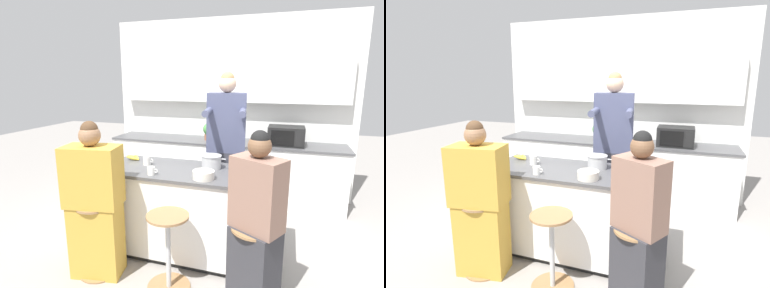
{
  "view_description": "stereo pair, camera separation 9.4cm",
  "coord_description": "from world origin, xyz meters",
  "views": [
    {
      "loc": [
        0.9,
        -2.71,
        1.79
      ],
      "look_at": [
        0.0,
        0.07,
        1.16
      ],
      "focal_mm": 28.0,
      "sensor_mm": 36.0,
      "label": 1
    },
    {
      "loc": [
        0.99,
        -2.68,
        1.79
      ],
      "look_at": [
        0.0,
        0.07,
        1.16
      ],
      "focal_mm": 28.0,
      "sensor_mm": 36.0,
      "label": 2
    }
  ],
  "objects": [
    {
      "name": "coffee_cup_near",
      "position": [
        -0.3,
        -0.26,
        0.94
      ],
      "size": [
        0.1,
        0.07,
        0.08
      ],
      "color": "white",
      "rests_on": "kitchen_island"
    },
    {
      "name": "kitchen_island",
      "position": [
        0.0,
        0.0,
        0.46
      ],
      "size": [
        1.78,
        0.72,
        0.91
      ],
      "color": "black",
      "rests_on": "ground_plane"
    },
    {
      "name": "coffee_cup_far",
      "position": [
        -0.48,
        0.03,
        0.95
      ],
      "size": [
        0.11,
        0.08,
        0.1
      ],
      "color": "white",
      "rests_on": "kitchen_island"
    },
    {
      "name": "microwave",
      "position": [
        0.89,
        1.56,
        1.02
      ],
      "size": [
        0.48,
        0.36,
        0.26
      ],
      "color": "black",
      "rests_on": "back_counter"
    },
    {
      "name": "cooking_pot",
      "position": [
        0.19,
        0.12,
        0.97
      ],
      "size": [
        0.3,
        0.21,
        0.14
      ],
      "color": "#B7BABC",
      "rests_on": "kitchen_island"
    },
    {
      "name": "bar_stool_rightmost",
      "position": [
        0.71,
        -0.58,
        0.37
      ],
      "size": [
        0.38,
        0.38,
        0.69
      ],
      "color": "#997047",
      "rests_on": "ground_plane"
    },
    {
      "name": "bar_stool_leftmost",
      "position": [
        -0.71,
        -0.58,
        0.37
      ],
      "size": [
        0.38,
        0.38,
        0.69
      ],
      "color": "#997047",
      "rests_on": "ground_plane"
    },
    {
      "name": "ground_plane",
      "position": [
        0.0,
        0.0,
        0.0
      ],
      "size": [
        16.0,
        16.0,
        0.0
      ],
      "primitive_type": "plane",
      "color": "gray"
    },
    {
      "name": "mixing_bowl_steel",
      "position": [
        0.2,
        -0.22,
        0.94
      ],
      "size": [
        0.2,
        0.2,
        0.08
      ],
      "color": "silver",
      "rests_on": "kitchen_island"
    },
    {
      "name": "potted_plant",
      "position": [
        -0.22,
        1.6,
        1.03
      ],
      "size": [
        0.19,
        0.19,
        0.26
      ],
      "color": "#93563D",
      "rests_on": "back_counter"
    },
    {
      "name": "bar_stool_center",
      "position": [
        0.0,
        -0.59,
        0.37
      ],
      "size": [
        0.38,
        0.38,
        0.69
      ],
      "color": "#997047",
      "rests_on": "ground_plane"
    },
    {
      "name": "back_counter",
      "position": [
        0.0,
        1.6,
        0.45
      ],
      "size": [
        3.44,
        0.62,
        0.89
      ],
      "color": "white",
      "rests_on": "ground_plane"
    },
    {
      "name": "fruit_bowl",
      "position": [
        0.56,
        0.1,
        0.94
      ],
      "size": [
        0.23,
        0.23,
        0.06
      ],
      "color": "white",
      "rests_on": "kitchen_island"
    },
    {
      "name": "person_cooking",
      "position": [
        0.24,
        0.6,
        0.93
      ],
      "size": [
        0.51,
        0.64,
        1.87
      ],
      "rotation": [
        0.0,
        0.0,
        0.13
      ],
      "color": "#383842",
      "rests_on": "ground_plane"
    },
    {
      "name": "wall_back",
      "position": [
        0.0,
        1.89,
        1.54
      ],
      "size": [
        3.71,
        0.22,
        2.7
      ],
      "color": "silver",
      "rests_on": "ground_plane"
    },
    {
      "name": "juice_carton",
      "position": [
        0.64,
        -0.1,
        1.01
      ],
      "size": [
        0.07,
        0.07,
        0.23
      ],
      "color": "#7A428E",
      "rests_on": "kitchen_island"
    },
    {
      "name": "banana_bunch",
      "position": [
        -0.72,
        0.17,
        0.93
      ],
      "size": [
        0.18,
        0.13,
        0.06
      ],
      "color": "yellow",
      "rests_on": "kitchen_island"
    },
    {
      "name": "person_wrapped_blanket",
      "position": [
        -0.7,
        -0.59,
        0.68
      ],
      "size": [
        0.53,
        0.37,
        1.45
      ],
      "rotation": [
        0.0,
        0.0,
        0.18
      ],
      "color": "gold",
      "rests_on": "ground_plane"
    },
    {
      "name": "person_seated_near",
      "position": [
        0.72,
        -0.59,
        0.66
      ],
      "size": [
        0.44,
        0.4,
        1.44
      ],
      "rotation": [
        0.0,
        0.0,
        -0.51
      ],
      "color": "#333338",
      "rests_on": "ground_plane"
    }
  ]
}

